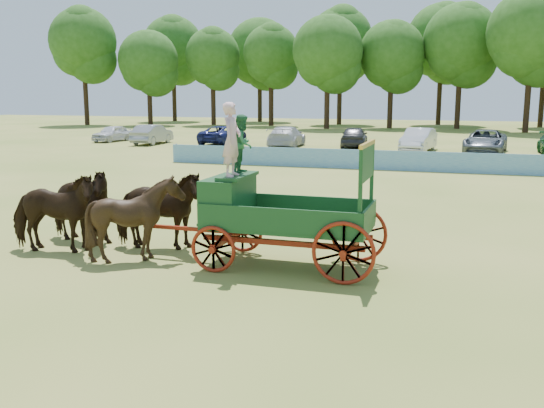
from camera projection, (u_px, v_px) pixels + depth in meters
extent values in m
plane|color=#A7974B|center=(353.00, 259.00, 14.96)|extent=(160.00, 160.00, 0.00)
imported|color=black|center=(53.00, 213.00, 15.44)|extent=(2.63, 1.56, 2.09)
imported|color=black|center=(79.00, 205.00, 16.47)|extent=(2.63, 1.54, 2.09)
imported|color=black|center=(136.00, 219.00, 14.72)|extent=(2.13, 1.96, 2.09)
imported|color=black|center=(158.00, 210.00, 15.75)|extent=(2.64, 1.57, 2.09)
cube|color=maroon|center=(229.00, 238.00, 14.66)|extent=(0.12, 2.00, 0.12)
cube|color=maroon|center=(351.00, 247.00, 13.76)|extent=(0.12, 2.00, 0.12)
cube|color=maroon|center=(281.00, 243.00, 13.67)|extent=(3.80, 0.10, 0.12)
cube|color=maroon|center=(294.00, 232.00, 14.71)|extent=(3.80, 0.10, 0.12)
cube|color=maroon|center=(195.00, 229.00, 14.90)|extent=(2.80, 0.09, 0.09)
cube|color=#194B20|center=(288.00, 226.00, 14.14)|extent=(3.80, 1.80, 0.10)
cube|color=#194B20|center=(277.00, 221.00, 13.26)|extent=(3.80, 0.06, 0.55)
cube|color=#194B20|center=(298.00, 206.00, 14.91)|extent=(3.80, 0.06, 0.55)
cube|color=#194B20|center=(369.00, 218.00, 13.52)|extent=(0.06, 1.80, 0.55)
cube|color=#194B20|center=(228.00, 199.00, 14.49)|extent=(0.85, 1.70, 1.05)
cube|color=#194B20|center=(238.00, 176.00, 14.31)|extent=(0.55, 1.50, 0.08)
cube|color=#194B20|center=(214.00, 206.00, 14.64)|extent=(0.10, 1.60, 0.65)
cube|color=#194B20|center=(221.00, 219.00, 14.64)|extent=(0.55, 1.60, 0.06)
cube|color=#194B20|center=(360.00, 195.00, 12.68)|extent=(0.08, 0.08, 1.80)
cube|color=#194B20|center=(372.00, 184.00, 14.18)|extent=(0.08, 0.08, 1.80)
cube|color=#194B20|center=(367.00, 162.00, 13.32)|extent=(0.07, 1.75, 0.75)
cube|color=gold|center=(368.00, 144.00, 13.25)|extent=(0.08, 1.80, 0.09)
cube|color=gold|center=(365.00, 162.00, 13.33)|extent=(0.02, 1.30, 0.12)
torus|color=maroon|center=(213.00, 249.00, 13.78)|extent=(1.09, 0.09, 1.09)
torus|color=maroon|center=(242.00, 231.00, 15.56)|extent=(1.09, 0.09, 1.09)
torus|color=maroon|center=(343.00, 253.00, 12.85)|extent=(1.39, 0.09, 1.39)
torus|color=maroon|center=(359.00, 234.00, 14.63)|extent=(1.39, 0.09, 1.39)
imported|color=beige|center=(232.00, 140.00, 13.82)|extent=(0.41, 0.62, 1.69)
imported|color=#296F3C|center=(243.00, 144.00, 14.50)|extent=(0.53, 0.68, 1.39)
cube|color=#206DAE|center=(395.00, 161.00, 32.03)|extent=(26.00, 0.08, 1.05)
imported|color=silver|center=(112.00, 133.00, 51.11)|extent=(1.98, 4.14, 1.36)
imported|color=gray|center=(152.00, 134.00, 48.58)|extent=(1.86, 4.78, 1.55)
imported|color=navy|center=(223.00, 135.00, 48.50)|extent=(2.62, 5.38, 1.47)
imported|color=silver|center=(287.00, 137.00, 45.99)|extent=(2.58, 5.55, 1.57)
imported|color=#333338|center=(354.00, 137.00, 45.68)|extent=(2.37, 4.83, 1.58)
imported|color=silver|center=(418.00, 140.00, 42.40)|extent=(2.35, 5.10, 1.62)
imported|color=slate|center=(485.00, 141.00, 41.51)|extent=(3.18, 5.88, 1.57)
cylinder|color=#382314|center=(86.00, 102.00, 77.34)|extent=(0.60, 0.60, 5.69)
sphere|color=#234E14|center=(83.00, 41.00, 75.96)|extent=(8.31, 8.31, 8.31)
cylinder|color=#382314|center=(150.00, 108.00, 76.63)|extent=(0.60, 0.60, 4.37)
sphere|color=#234E14|center=(148.00, 60.00, 75.57)|extent=(7.48, 7.48, 7.48)
cylinder|color=#382314|center=(213.00, 106.00, 77.29)|extent=(0.60, 0.60, 4.72)
sphere|color=#234E14|center=(213.00, 55.00, 76.14)|extent=(6.87, 6.87, 6.87)
cylinder|color=#382314|center=(271.00, 106.00, 75.55)|extent=(0.60, 0.60, 4.85)
sphere|color=#234E14|center=(271.00, 52.00, 74.37)|extent=(6.88, 6.88, 6.88)
cylinder|color=#382314|center=(327.00, 108.00, 68.98)|extent=(0.60, 0.60, 4.74)
sphere|color=#234E14|center=(328.00, 51.00, 67.83)|extent=(7.93, 7.93, 7.93)
cylinder|color=#382314|center=(390.00, 108.00, 70.34)|extent=(0.60, 0.60, 4.62)
sphere|color=#234E14|center=(392.00, 53.00, 69.22)|extent=(7.52, 7.52, 7.52)
cylinder|color=#382314|center=(458.00, 105.00, 68.78)|extent=(0.60, 0.60, 5.29)
sphere|color=#234E14|center=(461.00, 41.00, 67.49)|extent=(8.46, 8.46, 8.46)
cylinder|color=#382314|center=(527.00, 106.00, 62.16)|extent=(0.60, 0.60, 5.45)
sphere|color=#234E14|center=(532.00, 32.00, 60.84)|extent=(8.95, 8.95, 8.95)
cylinder|color=#382314|center=(174.00, 101.00, 87.59)|extent=(0.60, 0.60, 5.72)
sphere|color=#234E14|center=(173.00, 47.00, 86.20)|extent=(8.66, 8.66, 8.66)
cylinder|color=#382314|center=(260.00, 103.00, 85.72)|extent=(0.60, 0.60, 5.32)
sphere|color=#234E14|center=(260.00, 51.00, 84.43)|extent=(9.10, 9.10, 9.10)
cylinder|color=#382314|center=(339.00, 102.00, 78.43)|extent=(0.60, 0.60, 5.83)
sphere|color=#234E14|center=(341.00, 39.00, 77.02)|extent=(8.15, 8.15, 8.15)
cylinder|color=#382314|center=(439.00, 102.00, 77.49)|extent=(0.60, 0.60, 5.80)
sphere|color=#234E14|center=(442.00, 39.00, 76.08)|extent=(9.00, 9.00, 9.00)
cylinder|color=#382314|center=(542.00, 102.00, 71.92)|extent=(0.60, 0.60, 5.93)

